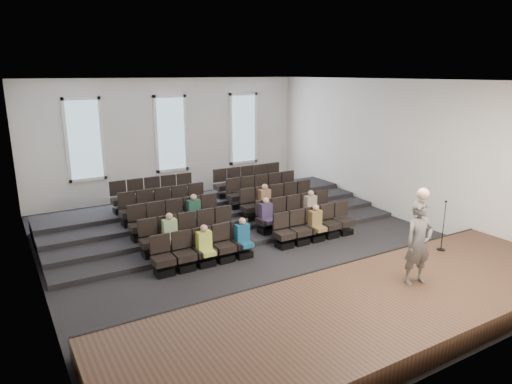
{
  "coord_description": "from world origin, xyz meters",
  "views": [
    {
      "loc": [
        -6.7,
        -11.45,
        5.22
      ],
      "look_at": [
        0.37,
        0.5,
        1.56
      ],
      "focal_mm": 32.0,
      "sensor_mm": 36.0,
      "label": 1
    }
  ],
  "objects": [
    {
      "name": "windows",
      "position": [
        0.0,
        6.95,
        2.7
      ],
      "size": [
        8.44,
        0.1,
        3.24
      ],
      "color": "white",
      "rests_on": "wall_back"
    },
    {
      "name": "stage_lip",
      "position": [
        0.0,
        -3.33,
        0.25
      ],
      "size": [
        11.8,
        0.06,
        0.52
      ],
      "primitive_type": "cube",
      "color": "black",
      "rests_on": "ground"
    },
    {
      "name": "seating_rows",
      "position": [
        -0.0,
        1.54,
        0.68
      ],
      "size": [
        6.8,
        4.7,
        1.67
      ],
      "color": "black",
      "rests_on": "ground"
    },
    {
      "name": "ground",
      "position": [
        0.0,
        0.0,
        0.0
      ],
      "size": [
        14.0,
        14.0,
        0.0
      ],
      "primitive_type": "plane",
      "color": "black",
      "rests_on": "ground"
    },
    {
      "name": "wall_left",
      "position": [
        -6.02,
        0.0,
        2.5
      ],
      "size": [
        0.04,
        14.0,
        5.0
      ],
      "primitive_type": "cube",
      "color": "silver",
      "rests_on": "ground"
    },
    {
      "name": "wall_back",
      "position": [
        0.0,
        7.02,
        2.5
      ],
      "size": [
        12.0,
        0.04,
        5.0
      ],
      "primitive_type": "cube",
      "color": "silver",
      "rests_on": "ground"
    },
    {
      "name": "risers",
      "position": [
        0.0,
        3.17,
        0.2
      ],
      "size": [
        11.8,
        4.8,
        0.6
      ],
      "color": "black",
      "rests_on": "ground"
    },
    {
      "name": "mic_stand",
      "position": [
        3.62,
        -3.97,
        0.92
      ],
      "size": [
        0.24,
        0.24,
        1.41
      ],
      "color": "black",
      "rests_on": "stage"
    },
    {
      "name": "stage",
      "position": [
        0.0,
        -5.1,
        0.25
      ],
      "size": [
        11.8,
        3.6,
        0.5
      ],
      "primitive_type": "cube",
      "color": "#432F1C",
      "rests_on": "ground"
    },
    {
      "name": "wall_right",
      "position": [
        6.02,
        0.0,
        2.5
      ],
      "size": [
        0.04,
        14.0,
        5.0
      ],
      "primitive_type": "cube",
      "color": "silver",
      "rests_on": "ground"
    },
    {
      "name": "wall_front",
      "position": [
        0.0,
        -7.02,
        2.5
      ],
      "size": [
        12.0,
        0.04,
        5.0
      ],
      "primitive_type": "cube",
      "color": "silver",
      "rests_on": "ground"
    },
    {
      "name": "audience",
      "position": [
        0.0,
        0.32,
        0.81
      ],
      "size": [
        5.45,
        2.64,
        1.1
      ],
      "color": "#C0CC51",
      "rests_on": "seating_rows"
    },
    {
      "name": "speaker",
      "position": [
        1.41,
        -4.98,
        1.48
      ],
      "size": [
        0.78,
        0.58,
        1.95
      ],
      "primitive_type": "imported",
      "rotation": [
        0.0,
        0.0,
        -0.17
      ],
      "color": "#52504E",
      "rests_on": "stage"
    },
    {
      "name": "ceiling",
      "position": [
        0.0,
        0.0,
        5.01
      ],
      "size": [
        12.0,
        14.0,
        0.02
      ],
      "primitive_type": "cube",
      "color": "white",
      "rests_on": "ground"
    }
  ]
}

